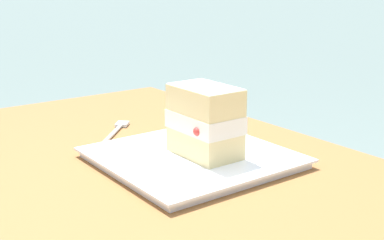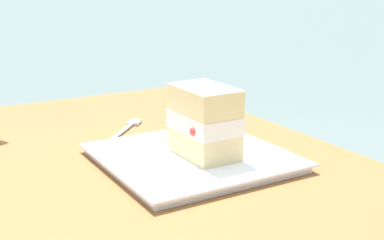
# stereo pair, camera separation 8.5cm
# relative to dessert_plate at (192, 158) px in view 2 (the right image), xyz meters

# --- Properties ---
(dessert_plate) EXTENTS (0.29, 0.29, 0.02)m
(dessert_plate) POSITION_rel_dessert_plate_xyz_m (0.00, 0.00, 0.00)
(dessert_plate) COLOR white
(dessert_plate) RESTS_ON patio_table
(cake_slice) EXTENTS (0.12, 0.09, 0.12)m
(cake_slice) POSITION_rel_dessert_plate_xyz_m (0.02, 0.01, 0.07)
(cake_slice) COLOR #EAD18C
(cake_slice) RESTS_ON dessert_plate
(dessert_fork) EXTENTS (0.13, 0.13, 0.01)m
(dessert_fork) POSITION_rel_dessert_plate_xyz_m (-0.22, -0.03, -0.00)
(dessert_fork) COLOR silver
(dessert_fork) RESTS_ON patio_table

